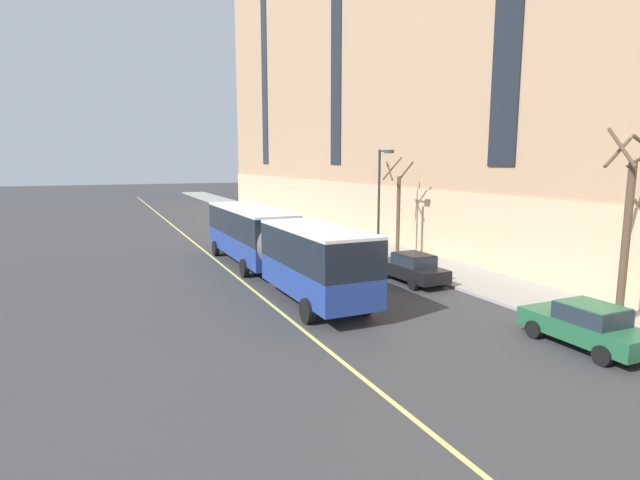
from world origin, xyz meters
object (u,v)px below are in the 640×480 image
parked_car_navy_1 (326,239)px  fire_hydrant (334,238)px  parked_car_silver_2 (262,218)px  street_lamp (381,192)px  street_tree_near_corner (627,227)px  parked_car_black_6 (290,228)px  parked_car_green_0 (586,325)px  street_tree_mid_block (398,208)px  city_bus (272,241)px  parked_car_black_3 (412,268)px

parked_car_navy_1 → fire_hydrant: bearing=50.9°
parked_car_silver_2 → street_lamp: (1.67, -19.87, 3.58)m
street_tree_near_corner → parked_car_black_6: bearing=96.9°
parked_car_navy_1 → parked_car_black_6: (-0.20, 6.65, -0.00)m
parked_car_navy_1 → parked_car_black_6: bearing=91.7°
parked_car_green_0 → street_tree_near_corner: bearing=17.0°
fire_hydrant → parked_car_black_6: bearing=111.5°
street_tree_mid_block → parked_car_navy_1: bearing=123.9°
parked_car_black_6 → street_tree_near_corner: (3.23, -26.54, 3.08)m
parked_car_silver_2 → street_lamp: size_ratio=0.64×
parked_car_green_0 → street_lamp: (1.70, 16.28, 3.58)m
parked_car_black_6 → parked_car_silver_2: bearing=88.3°
street_tree_near_corner → parked_car_navy_1: bearing=98.7°
parked_car_black_6 → parked_car_green_0: bearing=-89.5°
parked_car_navy_1 → street_tree_mid_block: size_ratio=0.74×
city_bus → street_lamp: street_lamp is taller
parked_car_green_0 → street_tree_mid_block: size_ratio=0.68×
fire_hydrant → street_tree_near_corner: bearing=-86.3°
parked_car_navy_1 → fire_hydrant: parked_car_navy_1 is taller
parked_car_black_3 → parked_car_navy_1: bearing=89.9°
street_tree_mid_block → street_lamp: bearing=-179.3°
city_bus → parked_car_green_0: city_bus is taller
street_tree_near_corner → street_lamp: size_ratio=1.07×
city_bus → street_tree_near_corner: 16.25m
street_tree_mid_block → street_lamp: (-1.30, -0.02, 1.10)m
street_tree_near_corner → parked_car_green_0: bearing=-163.0°
city_bus → parked_car_silver_2: bearing=73.9°
street_tree_near_corner → parked_car_black_3: bearing=108.3°
parked_car_black_6 → fire_hydrant: size_ratio=6.32×
parked_car_green_0 → street_tree_mid_block: 16.76m
street_tree_near_corner → street_lamp: bearing=94.8°
parked_car_green_0 → street_lamp: 16.76m
parked_car_navy_1 → street_tree_mid_block: bearing=-56.1°
parked_car_navy_1 → street_lamp: bearing=-69.1°
fire_hydrant → parked_car_navy_1: bearing=-129.1°
city_bus → parked_car_silver_2: size_ratio=4.34×
parked_car_green_0 → parked_car_silver_2: same height
street_lamp → fire_hydrant: bearing=90.9°
parked_car_green_0 → parked_car_black_3: size_ratio=0.96×
street_tree_mid_block → street_lamp: 1.71m
parked_car_navy_1 → parked_car_black_3: bearing=-90.1°
street_lamp → fire_hydrant: street_lamp is taller
parked_car_navy_1 → parked_car_green_0: bearing=-89.9°
parked_car_black_6 → street_lamp: bearing=-80.2°
fire_hydrant → parked_car_black_3: bearing=-97.5°
parked_car_black_3 → street_lamp: 7.31m
parked_car_black_6 → street_tree_mid_block: size_ratio=0.71×
parked_car_green_0 → street_tree_near_corner: 4.39m
city_bus → parked_car_silver_2: (6.39, 22.07, -1.25)m
parked_car_black_6 → street_tree_mid_block: (3.23, -11.16, 2.47)m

